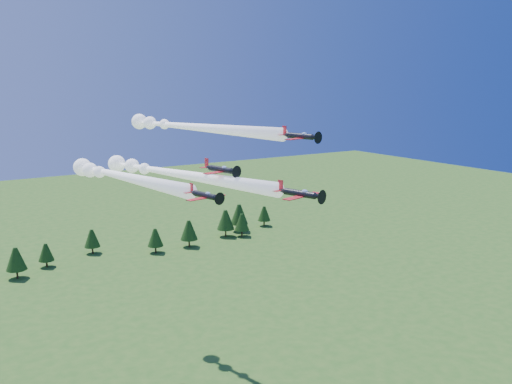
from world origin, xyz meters
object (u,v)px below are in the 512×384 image
plane_left (119,175)px  plane_right (190,127)px  plane_slot (221,169)px  plane_lead (175,173)px

plane_left → plane_right: size_ratio=0.83×
plane_slot → plane_right: bearing=63.9°
plane_lead → plane_right: size_ratio=0.98×
plane_left → plane_right: plane_right is taller
plane_lead → plane_left: bearing=149.9°
plane_right → plane_lead: bearing=-141.2°
plane_lead → plane_left: (-10.31, 2.75, 0.12)m
plane_lead → plane_slot: (3.42, -12.21, 2.03)m
plane_slot → plane_left: bearing=120.0°
plane_left → plane_slot: plane_slot is taller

